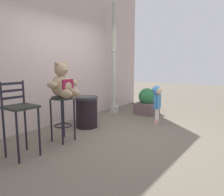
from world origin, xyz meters
The scene contains 9 objects.
ground_plane centered at (0.00, 0.00, 0.00)m, with size 24.00×24.00×0.00m, color #635B4D.
building_wall centered at (0.00, 1.83, 1.87)m, with size 6.74×0.30×3.74m, color #BAA49E.
bar_stool_with_teddy centered at (-0.89, 0.68, 0.57)m, with size 0.39×0.39×0.81m.
teddy_bear centered at (-0.89, 0.65, 1.04)m, with size 0.59×0.53×0.62m.
child_walking centered at (1.17, -0.21, 0.64)m, with size 0.28×0.22×0.89m.
trash_bin centered at (0.01, 0.93, 0.34)m, with size 0.50×0.50×0.68m.
lamppost centered at (1.62, 1.32, 1.21)m, with size 0.29×0.29×3.03m.
bar_chair_empty centered at (-1.72, 0.68, 0.68)m, with size 0.41×0.41×1.13m.
planter_with_shrub centered at (1.96, 0.44, 0.33)m, with size 0.55×0.55×0.72m.
Camera 1 is at (-3.49, -2.27, 1.37)m, focal length 35.21 mm.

